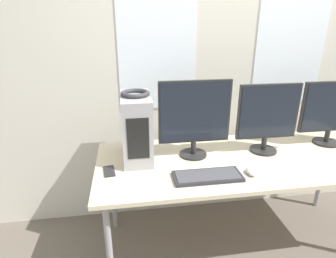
{
  "coord_description": "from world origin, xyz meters",
  "views": [
    {
      "loc": [
        -0.8,
        -1.28,
        1.67
      ],
      "look_at": [
        -0.54,
        0.42,
        1.01
      ],
      "focal_mm": 30.0,
      "sensor_mm": 36.0,
      "label": 1
    }
  ],
  "objects": [
    {
      "name": "monitor_main",
      "position": [
        -0.34,
        0.51,
        1.06
      ],
      "size": [
        0.5,
        0.2,
        0.55
      ],
      "color": "black",
      "rests_on": "desk"
    },
    {
      "name": "monitor_right_far",
      "position": [
        0.75,
        0.56,
        1.03
      ],
      "size": [
        0.52,
        0.2,
        0.5
      ],
      "color": "black",
      "rests_on": "desk"
    },
    {
      "name": "monitor_right_near",
      "position": [
        0.19,
        0.5,
        1.03
      ],
      "size": [
        0.45,
        0.2,
        0.51
      ],
      "color": "black",
      "rests_on": "desk"
    },
    {
      "name": "mouse",
      "position": [
        -0.04,
        0.19,
        0.77
      ],
      "size": [
        0.06,
        0.1,
        0.03
      ],
      "color": "#B2B2B7",
      "rests_on": "desk"
    },
    {
      "name": "headphones",
      "position": [
        -0.74,
        0.54,
        1.22
      ],
      "size": [
        0.19,
        0.19,
        0.03
      ],
      "color": "#333338",
      "rests_on": "pc_tower"
    },
    {
      "name": "keyboard",
      "position": [
        -0.33,
        0.19,
        0.77
      ],
      "size": [
        0.43,
        0.17,
        0.02
      ],
      "color": "#28282D",
      "rests_on": "desk"
    },
    {
      "name": "wall_back",
      "position": [
        0.0,
        0.96,
        1.35
      ],
      "size": [
        8.0,
        0.07,
        2.7
      ],
      "color": "beige",
      "rests_on": "ground_plane"
    },
    {
      "name": "desk",
      "position": [
        0.0,
        0.42,
        0.71
      ],
      "size": [
        2.07,
        0.83,
        0.76
      ],
      "color": "beige",
      "rests_on": "ground_plane"
    },
    {
      "name": "cell_phone",
      "position": [
        -0.94,
        0.36,
        0.76
      ],
      "size": [
        0.09,
        0.15,
        0.01
      ],
      "rotation": [
        0.0,
        0.0,
        0.13
      ],
      "color": "#232328",
      "rests_on": "desk"
    },
    {
      "name": "pc_tower",
      "position": [
        -0.74,
        0.54,
        0.98
      ],
      "size": [
        0.2,
        0.4,
        0.45
      ],
      "color": "#9E9EA3",
      "rests_on": "desk"
    }
  ]
}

